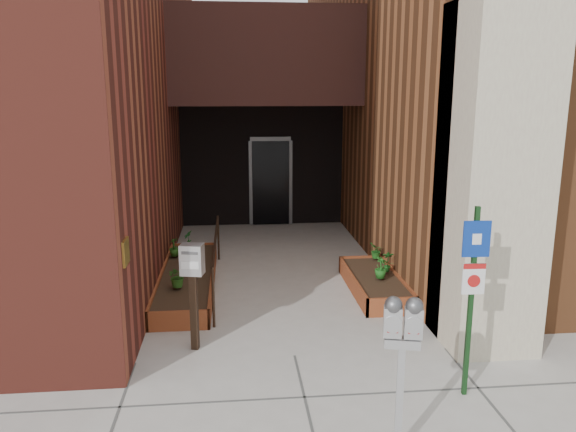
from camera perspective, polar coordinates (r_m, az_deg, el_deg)
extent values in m
plane|color=#9E9991|center=(7.40, 0.66, -14.01)|extent=(80.00, 80.00, 0.00)
cube|color=brown|center=(15.37, 21.47, 18.13)|extent=(8.00, 13.70, 10.00)
cube|color=tan|center=(7.61, 20.03, 3.42)|extent=(1.10, 1.20, 4.40)
cube|color=black|center=(12.61, -2.41, 15.76)|extent=(4.20, 2.00, 2.00)
cube|color=black|center=(14.11, -2.65, 5.26)|extent=(4.00, 0.30, 3.00)
cube|color=black|center=(14.01, -1.77, 3.35)|extent=(0.90, 0.06, 2.10)
cube|color=#B79338|center=(6.74, -16.20, -3.54)|extent=(0.04, 0.30, 0.30)
cube|color=brown|center=(8.18, -11.12, -10.41)|extent=(0.90, 0.04, 0.30)
cube|color=brown|center=(11.52, -9.52, -3.47)|extent=(0.90, 0.04, 0.30)
cube|color=brown|center=(9.88, -12.68, -6.38)|extent=(0.04, 3.60, 0.30)
cube|color=brown|center=(9.81, -7.66, -6.31)|extent=(0.04, 3.60, 0.30)
cube|color=black|center=(9.84, -10.17, -6.46)|extent=(0.82, 3.52, 0.26)
cube|color=brown|center=(8.64, 10.56, -9.09)|extent=(0.80, 0.04, 0.30)
cube|color=brown|center=(10.61, 7.34, -4.82)|extent=(0.80, 0.04, 0.30)
cube|color=brown|center=(9.53, 6.55, -6.85)|extent=(0.04, 2.20, 0.30)
cube|color=brown|center=(9.71, 10.97, -6.62)|extent=(0.04, 2.20, 0.30)
cube|color=black|center=(9.62, 8.78, -6.85)|extent=(0.72, 2.12, 0.26)
cylinder|color=black|center=(8.10, -7.60, -8.21)|extent=(0.04, 0.04, 0.90)
cylinder|color=black|center=(11.25, -7.09, -2.21)|extent=(0.04, 0.04, 0.90)
cylinder|color=black|center=(9.54, -7.37, -2.26)|extent=(0.04, 3.30, 0.04)
cube|color=#AEAEB1|center=(5.52, 11.24, -17.92)|extent=(0.08, 0.08, 1.07)
cube|color=#AEAEB1|center=(5.26, 11.52, -12.48)|extent=(0.34, 0.20, 0.09)
cube|color=#AEAEB1|center=(5.17, 10.59, -10.53)|extent=(0.18, 0.14, 0.28)
sphere|color=#59595B|center=(5.11, 10.67, -8.87)|extent=(0.16, 0.16, 0.16)
cube|color=white|center=(5.11, 10.63, -10.55)|extent=(0.10, 0.03, 0.05)
cube|color=#B21414|center=(5.15, 10.59, -11.43)|extent=(0.10, 0.03, 0.03)
cube|color=#AEAEB1|center=(5.19, 12.64, -10.56)|extent=(0.18, 0.14, 0.28)
sphere|color=#59595B|center=(5.13, 12.72, -8.91)|extent=(0.16, 0.16, 0.16)
cube|color=white|center=(5.13, 12.70, -10.58)|extent=(0.10, 0.03, 0.05)
cube|color=#B21414|center=(5.16, 12.65, -11.46)|extent=(0.10, 0.03, 0.03)
cube|color=#133515|center=(6.43, 18.05, -8.47)|extent=(0.05, 0.05, 2.15)
cube|color=navy|center=(6.18, 18.61, -2.22)|extent=(0.29, 0.03, 0.39)
cube|color=white|center=(6.18, 18.63, -2.23)|extent=(0.10, 0.02, 0.12)
cube|color=white|center=(6.31, 18.33, -6.08)|extent=(0.24, 0.03, 0.34)
cube|color=#B21414|center=(6.26, 18.44, -4.87)|extent=(0.24, 0.02, 0.06)
cylinder|color=#B21414|center=(6.30, 18.36, -6.28)|extent=(0.14, 0.02, 0.14)
cube|color=black|center=(7.47, -9.51, -9.55)|extent=(0.11, 0.11, 1.04)
cube|color=silver|center=(7.24, -9.72, -4.36)|extent=(0.32, 0.26, 0.40)
cube|color=#59595B|center=(7.11, -9.98, -3.74)|extent=(0.21, 0.05, 0.04)
cube|color=white|center=(7.15, -9.94, -4.97)|extent=(0.22, 0.05, 0.09)
imported|color=#275518|center=(9.00, -11.15, -6.00)|extent=(0.44, 0.44, 0.35)
imported|color=#185619|center=(9.93, -9.60, -4.00)|extent=(0.31, 0.31, 0.40)
imported|color=#275418|center=(10.65, -11.48, -3.09)|extent=(0.27, 0.27, 0.35)
imported|color=#18551D|center=(10.95, -10.09, -2.46)|extent=(0.25, 0.25, 0.39)
imported|color=#1E621C|center=(9.36, 9.40, -5.18)|extent=(0.28, 0.28, 0.36)
imported|color=#1A5C1B|center=(9.69, 10.11, -4.56)|extent=(0.22, 0.22, 0.37)
imported|color=#1D5A19|center=(10.41, 8.95, -3.51)|extent=(0.33, 0.33, 0.29)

